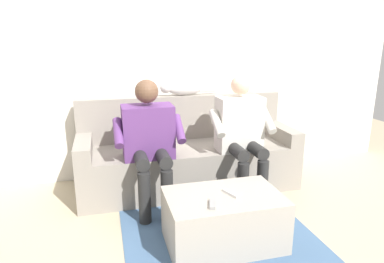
{
  "coord_description": "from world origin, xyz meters",
  "views": [
    {
      "loc": [
        0.77,
        2.99,
        1.44
      ],
      "look_at": [
        0.0,
        0.05,
        0.6
      ],
      "focal_mm": 32.03,
      "sensor_mm": 36.0,
      "label": 1
    }
  ],
  "objects_px": {
    "person_left_seated": "(242,131)",
    "remote_white": "(231,193)",
    "remote_gray": "(212,204)",
    "person_right_seated": "(149,137)",
    "couch": "(188,157)",
    "cat_on_backrest": "(181,88)",
    "coffee_table": "(223,219)"
  },
  "relations": [
    {
      "from": "person_left_seated",
      "to": "remote_white",
      "type": "relative_size",
      "value": 7.57
    },
    {
      "from": "person_right_seated",
      "to": "cat_on_backrest",
      "type": "height_order",
      "value": "person_right_seated"
    },
    {
      "from": "couch",
      "to": "remote_gray",
      "type": "xyz_separation_m",
      "value": [
        0.13,
        1.18,
        0.09
      ]
    },
    {
      "from": "remote_white",
      "to": "person_right_seated",
      "type": "bearing_deg",
      "value": 10.61
    },
    {
      "from": "coffee_table",
      "to": "remote_white",
      "type": "bearing_deg",
      "value": 174.38
    },
    {
      "from": "couch",
      "to": "person_left_seated",
      "type": "xyz_separation_m",
      "value": [
        -0.42,
        0.35,
        0.33
      ]
    },
    {
      "from": "couch",
      "to": "cat_on_backrest",
      "type": "bearing_deg",
      "value": -88.85
    },
    {
      "from": "coffee_table",
      "to": "person_left_seated",
      "type": "distance_m",
      "value": 0.93
    },
    {
      "from": "coffee_table",
      "to": "cat_on_backrest",
      "type": "relative_size",
      "value": 1.39
    },
    {
      "from": "couch",
      "to": "cat_on_backrest",
      "type": "relative_size",
      "value": 3.59
    },
    {
      "from": "person_right_seated",
      "to": "remote_white",
      "type": "relative_size",
      "value": 7.47
    },
    {
      "from": "cat_on_backrest",
      "to": "remote_gray",
      "type": "bearing_deg",
      "value": 85.12
    },
    {
      "from": "couch",
      "to": "cat_on_backrest",
      "type": "xyz_separation_m",
      "value": [
        0.0,
        -0.23,
        0.65
      ]
    },
    {
      "from": "couch",
      "to": "person_right_seated",
      "type": "bearing_deg",
      "value": 38.47
    },
    {
      "from": "couch",
      "to": "remote_white",
      "type": "xyz_separation_m",
      "value": [
        -0.05,
        1.06,
        0.09
      ]
    },
    {
      "from": "coffee_table",
      "to": "cat_on_backrest",
      "type": "height_order",
      "value": "cat_on_backrest"
    },
    {
      "from": "couch",
      "to": "remote_white",
      "type": "bearing_deg",
      "value": 92.54
    },
    {
      "from": "cat_on_backrest",
      "to": "remote_white",
      "type": "height_order",
      "value": "cat_on_backrest"
    },
    {
      "from": "cat_on_backrest",
      "to": "remote_gray",
      "type": "height_order",
      "value": "cat_on_backrest"
    },
    {
      "from": "person_left_seated",
      "to": "person_right_seated",
      "type": "distance_m",
      "value": 0.83
    },
    {
      "from": "couch",
      "to": "cat_on_backrest",
      "type": "height_order",
      "value": "cat_on_backrest"
    },
    {
      "from": "couch",
      "to": "person_left_seated",
      "type": "height_order",
      "value": "person_left_seated"
    },
    {
      "from": "person_right_seated",
      "to": "remote_white",
      "type": "xyz_separation_m",
      "value": [
        -0.46,
        0.73,
        -0.24
      ]
    },
    {
      "from": "couch",
      "to": "person_left_seated",
      "type": "bearing_deg",
      "value": 140.15
    },
    {
      "from": "cat_on_backrest",
      "to": "couch",
      "type": "bearing_deg",
      "value": 91.15
    },
    {
      "from": "person_left_seated",
      "to": "person_right_seated",
      "type": "height_order",
      "value": "person_left_seated"
    },
    {
      "from": "cat_on_backrest",
      "to": "person_left_seated",
      "type": "bearing_deg",
      "value": 125.87
    },
    {
      "from": "person_right_seated",
      "to": "cat_on_backrest",
      "type": "xyz_separation_m",
      "value": [
        -0.41,
        -0.57,
        0.32
      ]
    },
    {
      "from": "person_left_seated",
      "to": "remote_gray",
      "type": "height_order",
      "value": "person_left_seated"
    },
    {
      "from": "person_right_seated",
      "to": "remote_gray",
      "type": "distance_m",
      "value": 0.93
    },
    {
      "from": "person_right_seated",
      "to": "person_left_seated",
      "type": "bearing_deg",
      "value": 178.85
    },
    {
      "from": "remote_white",
      "to": "remote_gray",
      "type": "distance_m",
      "value": 0.21
    }
  ]
}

